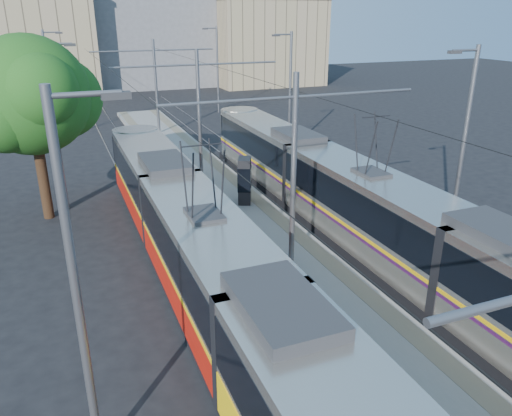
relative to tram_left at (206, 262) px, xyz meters
name	(u,v)px	position (x,y,z in m)	size (l,w,h in m)	color
platform	(217,193)	(3.60, 10.22, -1.56)	(4.00, 50.00, 0.30)	gray
tactile_strip_left	(191,194)	(2.15, 10.22, -1.40)	(0.70, 50.00, 0.01)	gray
tactile_strip_right	(243,187)	(5.05, 10.22, -1.40)	(0.70, 50.00, 0.01)	gray
rails	(218,196)	(3.60, 10.22, -1.69)	(8.71, 70.00, 0.03)	gray
tram_left	(206,262)	(0.00, 0.00, 0.00)	(2.43, 28.16, 5.50)	black
tram_right	(368,208)	(7.20, 1.75, 0.15)	(2.43, 31.74, 5.50)	black
catenary	(234,122)	(3.60, 7.38, 2.81)	(9.20, 70.00, 7.00)	slate
street_lamps	(194,105)	(3.60, 14.22, 2.47)	(15.18, 38.22, 8.00)	slate
shelter	(245,180)	(4.34, 8.06, -0.22)	(1.00, 1.19, 2.27)	black
tree	(38,97)	(-4.41, 10.60, 3.93)	(5.74, 5.31, 8.34)	#382314
building_left	(21,41)	(-6.40, 53.22, 4.34)	(16.32, 12.24, 12.07)	tan
building_centre	(151,16)	(9.60, 57.22, 7.00)	(18.36, 14.28, 17.39)	gray
building_right	(265,41)	(23.60, 51.22, 3.88)	(14.28, 10.20, 11.15)	tan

